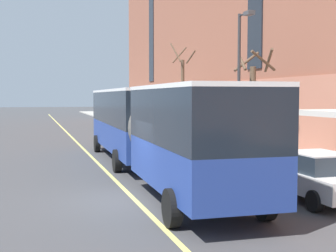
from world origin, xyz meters
name	(u,v)px	position (x,y,z in m)	size (l,w,h in m)	color
ground_plane	(128,200)	(0.00, 0.00, 0.00)	(260.00, 260.00, 0.00)	#424244
sidewalk	(319,170)	(9.08, 3.00, 0.07)	(4.66, 160.00, 0.15)	#ADA89E
city_bus	(148,124)	(1.90, 4.94, 2.12)	(3.28, 20.09, 3.65)	navy
parked_car_black_0	(160,133)	(5.50, 16.23, 0.78)	(1.91, 4.47, 1.56)	black
parked_car_champagne_1	(136,126)	(5.52, 23.77, 0.78)	(2.11, 4.60, 1.56)	#BCAD89
parked_car_green_2	(115,121)	(5.44, 33.28, 0.78)	(2.07, 4.48, 1.56)	#23603D
parked_car_silver_3	(224,152)	(5.46, 4.98, 0.78)	(2.02, 4.47, 1.56)	#B7B7BC
parked_car_white_6	(314,176)	(5.64, -1.78, 0.78)	(1.94, 4.40, 1.56)	silver
street_tree_far_uptown	(253,99)	(8.75, 8.67, 3.16)	(1.96, 1.97, 5.71)	brown
street_tree_far_downtown	(182,91)	(8.70, 20.94, 3.70)	(1.80, 1.77, 7.38)	brown
street_lamp	(241,70)	(7.35, 7.33, 4.62)	(0.36, 1.48, 7.35)	#2D2D30
lane_centerline	(118,183)	(0.19, 3.00, 0.00)	(0.16, 140.00, 0.01)	#E0D66B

